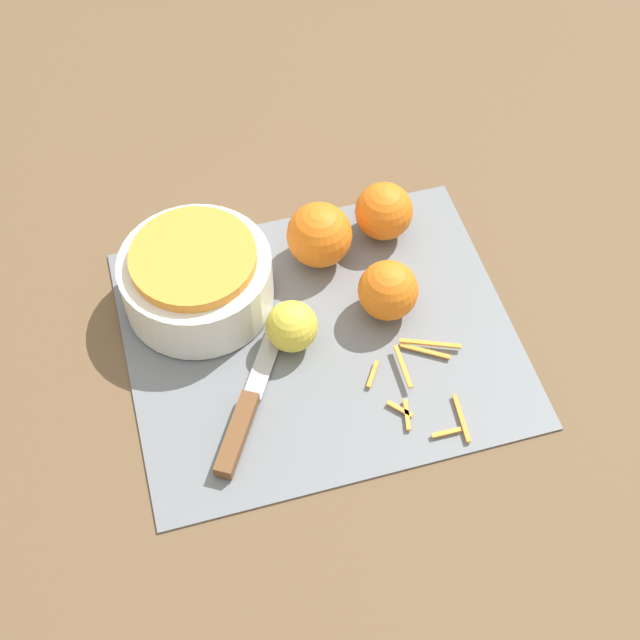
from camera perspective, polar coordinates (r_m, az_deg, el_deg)
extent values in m
plane|color=brown|center=(1.05, 0.00, -1.13)|extent=(4.00, 4.00, 0.00)
cube|color=slate|center=(1.05, 0.00, -1.04)|extent=(0.45, 0.38, 0.01)
cylinder|color=silver|center=(1.06, -7.87, 2.52)|extent=(0.18, 0.18, 0.07)
cylinder|color=orange|center=(1.03, -8.12, 3.89)|extent=(0.15, 0.15, 0.02)
cube|color=brown|center=(0.97, -5.33, -7.27)|extent=(0.07, 0.10, 0.02)
cube|color=#B2B2B7|center=(1.03, -3.36, -2.11)|extent=(0.08, 0.12, 0.00)
sphere|color=orange|center=(1.12, 4.11, 6.95)|extent=(0.07, 0.07, 0.07)
sphere|color=orange|center=(1.08, -0.04, 5.46)|extent=(0.08, 0.08, 0.08)
sphere|color=orange|center=(1.04, 4.38, 1.90)|extent=(0.07, 0.07, 0.07)
sphere|color=gold|center=(1.01, -1.75, -0.61)|extent=(0.06, 0.06, 0.06)
cube|color=orange|center=(1.00, 9.04, -6.22)|extent=(0.01, 0.06, 0.00)
cube|color=orange|center=(1.02, 5.34, -2.97)|extent=(0.01, 0.06, 0.00)
cube|color=orange|center=(1.01, 3.39, -3.48)|extent=(0.02, 0.03, 0.00)
cube|color=orange|center=(0.99, 5.59, -6.05)|extent=(0.01, 0.04, 0.00)
cube|color=gold|center=(0.99, 8.08, -7.15)|extent=(0.03, 0.01, 0.00)
cube|color=gold|center=(1.04, 7.07, -1.50)|extent=(0.07, 0.03, 0.00)
cube|color=orange|center=(0.99, 5.14, -5.70)|extent=(0.03, 0.03, 0.00)
cube|color=orange|center=(1.04, 6.76, -1.99)|extent=(0.05, 0.04, 0.00)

